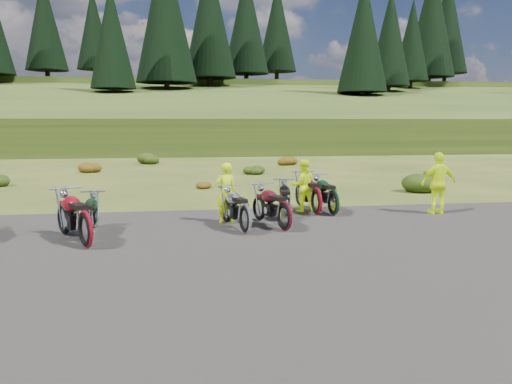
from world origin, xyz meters
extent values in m
plane|color=#374517|center=(0.00, 0.00, 0.00)|extent=(300.00, 300.00, 0.00)
cube|color=black|center=(0.00, -2.00, 0.00)|extent=(20.00, 12.00, 0.04)
cube|color=#2E4216|center=(0.00, 110.00, 0.00)|extent=(300.00, 90.00, 9.17)
cylinder|color=black|center=(-21.00, 69.00, 9.48)|extent=(0.70, 0.70, 2.20)
cone|color=black|center=(-21.00, 69.00, 17.38)|extent=(6.16, 6.16, 14.00)
cylinder|color=black|center=(-15.00, 75.00, 10.27)|extent=(0.70, 0.70, 2.20)
cone|color=black|center=(-15.00, 75.00, 17.67)|extent=(5.72, 5.72, 13.00)
cylinder|color=black|center=(-9.00, 50.00, 5.69)|extent=(0.70, 0.70, 2.20)
cone|color=black|center=(-9.00, 50.00, 12.59)|extent=(5.28, 5.28, 12.00)
cylinder|color=black|center=(-3.00, 56.00, 6.88)|extent=(0.70, 0.70, 2.20)
cone|color=black|center=(-3.00, 56.00, 16.78)|extent=(7.92, 7.92, 18.00)
cylinder|color=black|center=(3.00, 62.00, 8.08)|extent=(0.70, 0.70, 2.20)
cone|color=black|center=(3.00, 62.00, 17.48)|extent=(7.48, 7.48, 17.00)
cylinder|color=black|center=(9.00, 68.00, 9.28)|extent=(0.70, 0.70, 2.20)
cone|color=black|center=(9.00, 68.00, 18.18)|extent=(7.04, 7.04, 16.00)
cylinder|color=black|center=(15.00, 74.00, 10.27)|extent=(0.70, 0.70, 2.20)
cone|color=black|center=(15.00, 74.00, 18.67)|extent=(6.60, 6.60, 15.00)
cylinder|color=black|center=(21.00, 49.00, 5.49)|extent=(0.70, 0.70, 2.20)
cone|color=black|center=(21.00, 49.00, 13.39)|extent=(6.16, 6.16, 14.00)
cylinder|color=black|center=(27.00, 55.00, 6.68)|extent=(0.70, 0.70, 2.20)
cone|color=black|center=(27.00, 55.00, 14.08)|extent=(5.72, 5.72, 13.00)
cylinder|color=black|center=(33.00, 61.00, 7.88)|extent=(0.70, 0.70, 2.20)
cone|color=black|center=(33.00, 61.00, 14.78)|extent=(5.28, 5.28, 12.00)
cylinder|color=black|center=(39.00, 67.00, 9.08)|extent=(0.70, 0.70, 2.20)
cone|color=black|center=(39.00, 67.00, 18.98)|extent=(7.92, 7.92, 18.00)
cylinder|color=black|center=(45.00, 73.00, 10.27)|extent=(0.70, 0.70, 2.20)
cone|color=black|center=(45.00, 73.00, 19.67)|extent=(7.48, 7.48, 17.00)
ellipsoid|color=#6B370D|center=(-6.20, 16.60, 0.38)|extent=(1.30, 1.30, 0.77)
ellipsoid|color=#1D340D|center=(-3.30, 21.90, 0.46)|extent=(1.56, 1.56, 0.92)
ellipsoid|color=#6B370D|center=(-0.40, 9.20, 0.23)|extent=(0.77, 0.77, 0.45)
ellipsoid|color=#1D340D|center=(2.50, 14.50, 0.31)|extent=(1.03, 1.03, 0.61)
ellipsoid|color=#6B370D|center=(5.40, 19.80, 0.38)|extent=(1.30, 1.30, 0.77)
ellipsoid|color=#1D340D|center=(8.30, 7.10, 0.46)|extent=(1.56, 1.56, 0.92)
ellipsoid|color=#6B370D|center=(11.20, 12.40, 0.23)|extent=(0.77, 0.77, 0.45)
imported|color=#C2E10B|center=(-0.02, 1.95, 0.82)|extent=(0.67, 0.52, 1.63)
imported|color=#C2E10B|center=(2.43, 3.29, 0.79)|extent=(0.81, 0.66, 1.59)
imported|color=#C2E10B|center=(6.31, 2.32, 0.92)|extent=(1.08, 0.46, 1.84)
camera|label=1|loc=(-1.16, -11.34, 2.75)|focal=35.00mm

